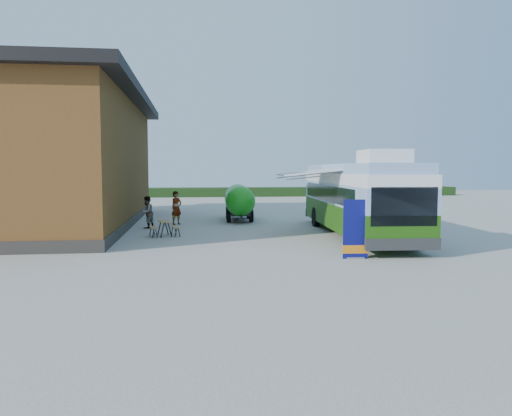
{
  "coord_description": "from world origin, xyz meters",
  "views": [
    {
      "loc": [
        -3.09,
        -19.37,
        3.21
      ],
      "look_at": [
        -0.23,
        3.21,
        1.4
      ],
      "focal_mm": 35.0,
      "sensor_mm": 36.0,
      "label": 1
    }
  ],
  "objects": [
    {
      "name": "banner",
      "position": [
        2.62,
        -2.4,
        0.87
      ],
      "size": [
        0.92,
        0.22,
        2.12
      ],
      "rotation": [
        0.0,
        0.0,
        -0.06
      ],
      "color": "#0C0E5F",
      "rests_on": "ground"
    },
    {
      "name": "person_a",
      "position": [
        -4.05,
        9.4,
        0.96
      ],
      "size": [
        0.83,
        0.8,
        1.91
      ],
      "primitive_type": "imported",
      "rotation": [
        0.0,
        0.0,
        0.7
      ],
      "color": "#999999",
      "rests_on": "ground"
    },
    {
      "name": "awning",
      "position": [
        2.61,
        3.42,
        2.87
      ],
      "size": [
        3.19,
        4.82,
        0.55
      ],
      "rotation": [
        0.0,
        0.0,
        -0.06
      ],
      "color": "white",
      "rests_on": "ground"
    },
    {
      "name": "barn",
      "position": [
        -10.5,
        10.0,
        3.59
      ],
      "size": [
        9.6,
        21.2,
        7.5
      ],
      "color": "brown",
      "rests_on": "ground"
    },
    {
      "name": "slurry_tanker",
      "position": [
        -0.27,
        11.29,
        1.25
      ],
      "size": [
        1.93,
        5.9,
        2.18
      ],
      "rotation": [
        0.0,
        0.0,
        -0.05
      ],
      "color": "#1C981B",
      "rests_on": "ground"
    },
    {
      "name": "ground",
      "position": [
        0.0,
        0.0,
        0.0
      ],
      "size": [
        100.0,
        100.0,
        0.0
      ],
      "primitive_type": "plane",
      "color": "#BCB7AD",
      "rests_on": "ground"
    },
    {
      "name": "person_b",
      "position": [
        -5.56,
        7.79,
        0.86
      ],
      "size": [
        1.0,
        1.06,
        1.72
      ],
      "primitive_type": "imported",
      "rotation": [
        0.0,
        0.0,
        -2.14
      ],
      "color": "#999999",
      "rests_on": "ground"
    },
    {
      "name": "picnic_table",
      "position": [
        -4.45,
        4.45,
        0.55
      ],
      "size": [
        1.5,
        1.39,
        0.73
      ],
      "rotation": [
        0.0,
        0.0,
        0.21
      ],
      "color": "#A6824E",
      "rests_on": "ground"
    },
    {
      "name": "hedge",
      "position": [
        8.0,
        38.0,
        0.5
      ],
      "size": [
        40.0,
        3.0,
        1.0
      ],
      "primitive_type": "cube",
      "color": "#264419",
      "rests_on": "ground"
    },
    {
      "name": "bus",
      "position": [
        4.64,
        3.57,
        1.89
      ],
      "size": [
        3.47,
        12.98,
        3.95
      ],
      "rotation": [
        0.0,
        0.0,
        -0.06
      ],
      "color": "#376911",
      "rests_on": "ground"
    }
  ]
}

